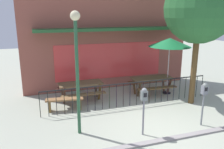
% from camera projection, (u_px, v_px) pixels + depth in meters
% --- Properties ---
extents(ground, '(40.00, 40.00, 0.00)m').
position_uv_depth(ground, '(155.00, 129.00, 7.50)').
color(ground, '#A8AD99').
extents(pub_storefront, '(8.18, 1.39, 5.55)m').
position_uv_depth(pub_storefront, '(109.00, 31.00, 11.22)').
color(pub_storefront, brown).
rests_on(pub_storefront, ground).
extents(patio_fence_front, '(6.89, 0.04, 0.97)m').
position_uv_depth(patio_fence_front, '(130.00, 90.00, 9.25)').
color(patio_fence_front, black).
rests_on(patio_fence_front, ground).
extents(picnic_table_left, '(1.84, 1.41, 0.79)m').
position_uv_depth(picnic_table_left, '(81.00, 87.00, 9.83)').
color(picnic_table_left, brown).
rests_on(picnic_table_left, ground).
extents(picnic_table_right, '(1.84, 1.41, 0.79)m').
position_uv_depth(picnic_table_right, '(152.00, 81.00, 10.65)').
color(picnic_table_right, brown).
rests_on(picnic_table_right, ground).
extents(patio_umbrella, '(1.85, 1.85, 2.54)m').
position_uv_depth(patio_umbrella, '(170.00, 43.00, 10.25)').
color(patio_umbrella, black).
rests_on(patio_umbrella, ground).
extents(patio_bench, '(1.43, 0.52, 0.48)m').
position_uv_depth(patio_bench, '(65.00, 102.00, 8.87)').
color(patio_bench, olive).
rests_on(patio_bench, ground).
extents(parking_meter_near, '(0.18, 0.17, 1.46)m').
position_uv_depth(parking_meter_near, '(204.00, 93.00, 7.51)').
color(parking_meter_near, slate).
rests_on(parking_meter_near, ground).
extents(parking_meter_far, '(0.18, 0.17, 1.50)m').
position_uv_depth(parking_meter_far, '(144.00, 99.00, 6.89)').
color(parking_meter_far, slate).
rests_on(parking_meter_far, ground).
extents(street_tree, '(2.63, 2.63, 5.08)m').
position_uv_depth(street_tree, '(199.00, 9.00, 8.75)').
color(street_tree, brown).
rests_on(street_tree, ground).
extents(street_lamp, '(0.28, 0.28, 3.67)m').
position_uv_depth(street_lamp, '(77.00, 56.00, 6.67)').
color(street_lamp, '#275536').
rests_on(street_lamp, ground).
extents(curb_edge, '(11.45, 0.20, 0.11)m').
position_uv_depth(curb_edge, '(167.00, 140.00, 6.86)').
color(curb_edge, gray).
rests_on(curb_edge, ground).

